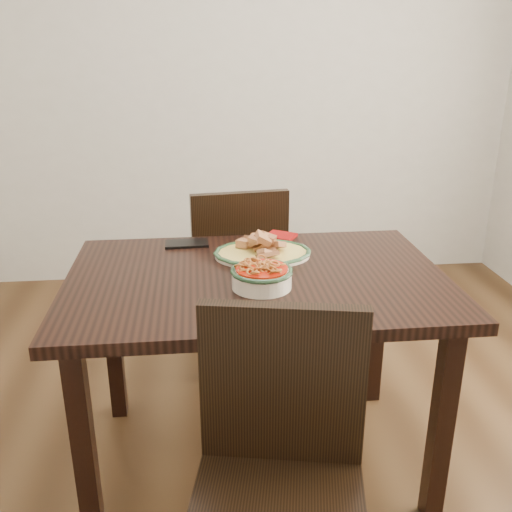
{
  "coord_description": "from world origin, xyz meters",
  "views": [
    {
      "loc": [
        -0.26,
        -1.85,
        1.48
      ],
      "look_at": [
        -0.07,
        -0.08,
        0.81
      ],
      "focal_mm": 40.0,
      "sensor_mm": 36.0,
      "label": 1
    }
  ],
  "objects": [
    {
      "name": "noodle_bowl",
      "position": [
        -0.07,
        -0.21,
        0.79
      ],
      "size": [
        0.2,
        0.2,
        0.08
      ],
      "color": "#F4E7CE",
      "rests_on": "dining_table"
    },
    {
      "name": "wall_back",
      "position": [
        0.0,
        1.75,
        1.3
      ],
      "size": [
        3.5,
        0.1,
        2.6
      ],
      "primitive_type": "cube",
      "color": "beige",
      "rests_on": "ground"
    },
    {
      "name": "smartphone",
      "position": [
        -0.31,
        0.22,
        0.76
      ],
      "size": [
        0.17,
        0.09,
        0.01
      ],
      "primitive_type": "cube",
      "rotation": [
        0.0,
        0.0,
        0.03
      ],
      "color": "black",
      "rests_on": "dining_table"
    },
    {
      "name": "floor",
      "position": [
        0.0,
        0.0,
        0.0
      ],
      "size": [
        3.5,
        3.5,
        0.0
      ],
      "primitive_type": "plane",
      "color": "#372311",
      "rests_on": "ground"
    },
    {
      "name": "napkin",
      "position": [
        0.07,
        0.27,
        0.76
      ],
      "size": [
        0.14,
        0.14,
        0.01
      ],
      "primitive_type": "cube",
      "rotation": [
        0.0,
        0.0,
        -0.56
      ],
      "color": "maroon",
      "rests_on": "dining_table"
    },
    {
      "name": "dining_table",
      "position": [
        -0.07,
        -0.1,
        0.66
      ],
      "size": [
        1.26,
        0.84,
        0.75
      ],
      "color": "black",
      "rests_on": "ground"
    },
    {
      "name": "chair_near",
      "position": [
        -0.08,
        -0.74,
        0.5
      ],
      "size": [
        0.49,
        0.49,
        0.89
      ],
      "rotation": [
        0.0,
        0.0,
        -0.2
      ],
      "color": "black",
      "rests_on": "ground"
    },
    {
      "name": "chair_far",
      "position": [
        -0.09,
        0.57,
        0.5
      ],
      "size": [
        0.47,
        0.47,
        0.89
      ],
      "rotation": [
        0.0,
        0.0,
        3.26
      ],
      "color": "black",
      "rests_on": "ground"
    },
    {
      "name": "fish_plate",
      "position": [
        -0.03,
        0.07,
        0.79
      ],
      "size": [
        0.35,
        0.27,
        0.11
      ],
      "color": "beige",
      "rests_on": "dining_table"
    }
  ]
}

